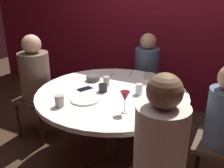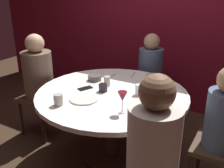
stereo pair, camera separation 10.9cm
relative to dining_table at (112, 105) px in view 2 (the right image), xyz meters
name	(u,v)px [view 2 (the right image)]	position (x,y,z in m)	size (l,w,h in m)	color
ground_plane	(112,156)	(0.00, 0.00, -0.58)	(8.00, 8.00, 0.00)	#382619
back_wall	(168,13)	(0.00, 1.48, 0.72)	(6.00, 0.10, 2.60)	maroon
dining_table	(112,105)	(0.00, 0.00, 0.00)	(1.41, 1.41, 0.72)	white
seated_diner_left	(38,75)	(-0.94, 0.00, 0.14)	(0.40, 0.40, 1.18)	#3F2D1E
seated_diner_back	(150,68)	(0.00, 0.95, 0.11)	(0.40, 0.40, 1.12)	#3F2D1E
seated_diner_front_right	(153,148)	(0.67, -0.67, 0.16)	(0.57, 0.57, 1.22)	#3F2D1E
candle_holder	(103,88)	(-0.08, -0.03, 0.18)	(0.08, 0.08, 0.10)	black
wine_glass	(122,97)	(0.27, -0.31, 0.27)	(0.08, 0.08, 0.18)	silver
dinner_plate	(84,99)	(-0.13, -0.26, 0.14)	(0.26, 0.26, 0.01)	silver
cell_phone	(85,88)	(-0.26, -0.06, 0.14)	(0.07, 0.14, 0.01)	black
bowl_serving_large	(153,100)	(0.42, -0.03, 0.16)	(0.21, 0.21, 0.05)	silver
bowl_salad_center	(95,78)	(-0.31, 0.18, 0.17)	(0.14, 0.14, 0.06)	#4C4742
bowl_small_white	(152,77)	(0.18, 0.52, 0.16)	(0.13, 0.13, 0.05)	#B2ADA3
cup_near_candle	(139,90)	(0.24, 0.07, 0.19)	(0.07, 0.07, 0.10)	silver
cup_by_left_diner	(107,81)	(-0.12, 0.11, 0.19)	(0.06, 0.06, 0.10)	#B2ADA3
cup_by_right_diner	(58,100)	(-0.25, -0.46, 0.19)	(0.08, 0.08, 0.10)	#B2ADA3
cup_center_front	(157,87)	(0.37, 0.18, 0.20)	(0.07, 0.07, 0.12)	silver
fork_near_plate	(133,75)	(-0.04, 0.53, 0.14)	(0.02, 0.18, 0.01)	#B7B7BC
knife_near_plate	(112,76)	(-0.22, 0.38, 0.14)	(0.02, 0.18, 0.01)	#B7B7BC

